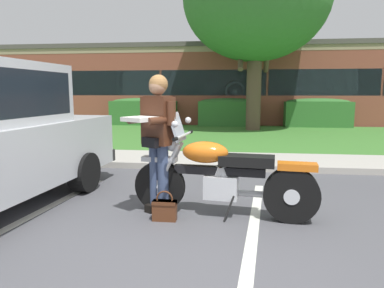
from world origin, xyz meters
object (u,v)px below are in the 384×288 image
(motorcycle, at_px, (230,177))
(brick_building, at_px, (258,86))
(hedge_left, at_px, (144,111))
(hedge_center_right, at_px, (317,112))
(rider_person, at_px, (157,133))
(hedge_center_left, at_px, (228,112))
(handbag, at_px, (165,208))

(motorcycle, distance_m, brick_building, 17.20)
(hedge_left, bearing_deg, hedge_center_right, 0.00)
(rider_person, height_order, hedge_center_left, rider_person)
(rider_person, xyz_separation_m, hedge_center_left, (0.64, 10.93, -0.36))
(hedge_left, relative_size, hedge_center_left, 1.17)
(motorcycle, height_order, handbag, motorcycle)
(motorcycle, distance_m, rider_person, 1.03)
(hedge_left, relative_size, brick_building, 0.11)
(hedge_left, xyz_separation_m, hedge_center_right, (7.40, 0.00, 0.00))
(hedge_left, bearing_deg, motorcycle, -70.22)
(hedge_center_right, bearing_deg, brick_building, 108.64)
(motorcycle, bearing_deg, hedge_center_right, 72.52)
(handbag, bearing_deg, hedge_left, 105.92)
(rider_person, xyz_separation_m, handbag, (0.14, -0.28, -0.86))
(rider_person, bearing_deg, hedge_left, 105.63)
(motorcycle, bearing_deg, handbag, -162.73)
(brick_building, bearing_deg, motorcycle, -94.67)
(hedge_left, distance_m, hedge_center_left, 3.70)
(hedge_center_right, bearing_deg, rider_person, -111.68)
(motorcycle, relative_size, hedge_center_left, 0.90)
(brick_building, bearing_deg, rider_person, -97.63)
(hedge_center_right, relative_size, brick_building, 0.10)
(brick_building, bearing_deg, hedge_center_right, -71.36)
(motorcycle, distance_m, hedge_center_right, 11.51)
(motorcycle, height_order, rider_person, rider_person)
(hedge_left, height_order, hedge_center_right, same)
(rider_person, relative_size, hedge_center_right, 0.63)
(hedge_left, distance_m, hedge_center_right, 7.40)
(hedge_center_left, height_order, brick_building, brick_building)
(brick_building, bearing_deg, handbag, -97.06)
(handbag, xyz_separation_m, brick_building, (2.14, 17.32, 1.68))
(motorcycle, bearing_deg, rider_person, 177.07)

